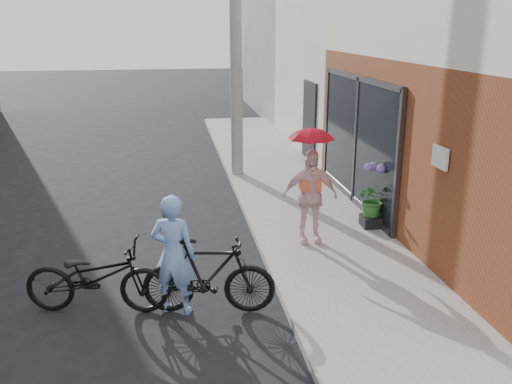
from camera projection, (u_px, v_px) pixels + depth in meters
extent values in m
plane|color=black|center=(214.00, 302.00, 7.26)|extent=(80.00, 80.00, 0.00)
cube|color=gray|center=(324.00, 234.00, 9.45)|extent=(2.20, 24.00, 0.12)
cube|color=#9E9E99|center=(258.00, 238.00, 9.27)|extent=(0.12, 24.00, 0.12)
cube|color=black|center=(357.00, 141.00, 10.64)|extent=(0.06, 3.80, 2.40)
cube|color=white|center=(440.00, 157.00, 7.40)|extent=(0.04, 0.40, 0.30)
cube|color=silver|center=(430.00, 26.00, 15.82)|extent=(8.00, 6.00, 7.00)
cube|color=slate|center=(351.00, 26.00, 22.41)|extent=(8.00, 8.00, 7.00)
cylinder|color=#9E9E99|center=(236.00, 27.00, 12.05)|extent=(0.28, 0.28, 7.00)
imported|color=#7E9FE0|center=(174.00, 255.00, 6.79)|extent=(0.68, 0.56, 1.58)
imported|color=black|center=(96.00, 277.00, 6.89)|extent=(1.93, 0.98, 0.97)
imported|color=black|center=(209.00, 276.00, 6.86)|extent=(1.75, 0.76, 1.02)
imported|color=silver|center=(310.00, 197.00, 8.74)|extent=(0.92, 0.40, 1.56)
imported|color=red|center=(312.00, 130.00, 8.42)|extent=(0.70, 0.70, 0.62)
cube|color=black|center=(372.00, 221.00, 9.62)|extent=(0.38, 0.38, 0.19)
imported|color=#32692A|center=(373.00, 199.00, 9.49)|extent=(0.56, 0.49, 0.63)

